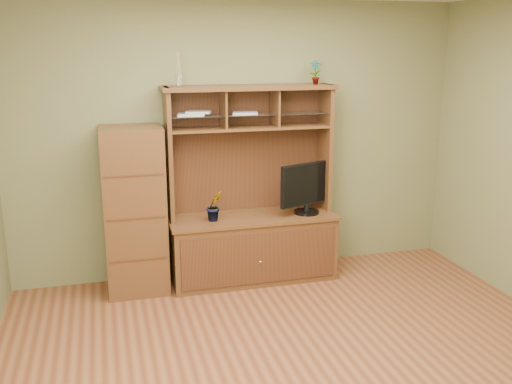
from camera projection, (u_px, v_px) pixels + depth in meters
name	position (u px, v px, depth m)	size (l,w,h in m)	color
room	(312.00, 186.00, 3.79)	(4.54, 4.04, 2.74)	#5D2F1A
media_hutch	(252.00, 227.00, 5.62)	(1.66, 0.61, 1.90)	#4B2D15
monitor	(307.00, 187.00, 5.58)	(0.61, 0.28, 0.51)	black
orchid_plant	(214.00, 206.00, 5.38)	(0.16, 0.13, 0.29)	#31571D
top_plant	(315.00, 72.00, 5.49)	(0.12, 0.08, 0.23)	#2C6322
reed_diffuser	(179.00, 73.00, 5.15)	(0.06, 0.06, 0.31)	silver
magazines	(211.00, 113.00, 5.32)	(0.78, 0.23, 0.04)	silver
side_cabinet	(134.00, 211.00, 5.27)	(0.56, 0.51, 1.56)	#4B2D15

